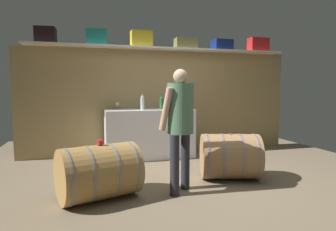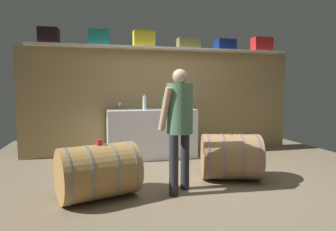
{
  "view_description": "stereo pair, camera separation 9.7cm",
  "coord_description": "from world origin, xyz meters",
  "px_view_note": "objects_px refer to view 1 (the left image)",
  "views": [
    {
      "loc": [
        -1.47,
        -3.58,
        1.29
      ],
      "look_at": [
        -0.44,
        0.12,
        0.94
      ],
      "focal_mm": 30.97,
      "sensor_mm": 36.0,
      "label": 1
    },
    {
      "loc": [
        -1.38,
        -3.6,
        1.29
      ],
      "look_at": [
        -0.44,
        0.12,
        0.94
      ],
      "focal_mm": 30.97,
      "sensor_mm": 36.0,
      "label": 2
    }
  ],
  "objects_px": {
    "toolcase_yellow": "(141,39)",
    "wine_bottle_green": "(162,103)",
    "wine_glass": "(117,104)",
    "wine_barrel_far": "(230,156)",
    "toolcase_navy": "(222,45)",
    "toolcase_black": "(46,35)",
    "toolcase_teal": "(96,38)",
    "wine_barrel_near": "(99,172)",
    "toolcase_olive": "(186,44)",
    "wine_bottle_clear": "(142,103)",
    "work_cabinet": "(149,133)",
    "winemaker_pouring": "(180,117)",
    "tasting_cup": "(100,142)",
    "toolcase_red": "(258,45)"
  },
  "relations": [
    {
      "from": "toolcase_teal",
      "to": "toolcase_olive",
      "type": "xyz_separation_m",
      "value": [
        1.73,
        0.0,
        -0.04
      ]
    },
    {
      "from": "toolcase_red",
      "to": "wine_barrel_near",
      "type": "relative_size",
      "value": 0.4
    },
    {
      "from": "toolcase_navy",
      "to": "toolcase_red",
      "type": "bearing_deg",
      "value": -1.3
    },
    {
      "from": "wine_glass",
      "to": "wine_barrel_far",
      "type": "bearing_deg",
      "value": -52.72
    },
    {
      "from": "work_cabinet",
      "to": "wine_barrel_near",
      "type": "height_order",
      "value": "work_cabinet"
    },
    {
      "from": "toolcase_yellow",
      "to": "wine_glass",
      "type": "bearing_deg",
      "value": 179.5
    },
    {
      "from": "toolcase_olive",
      "to": "wine_bottle_green",
      "type": "height_order",
      "value": "toolcase_olive"
    },
    {
      "from": "wine_glass",
      "to": "wine_barrel_far",
      "type": "height_order",
      "value": "wine_glass"
    },
    {
      "from": "toolcase_navy",
      "to": "winemaker_pouring",
      "type": "bearing_deg",
      "value": -127.89
    },
    {
      "from": "wine_barrel_near",
      "to": "winemaker_pouring",
      "type": "height_order",
      "value": "winemaker_pouring"
    },
    {
      "from": "wine_bottle_clear",
      "to": "wine_barrel_far",
      "type": "relative_size",
      "value": 0.3
    },
    {
      "from": "toolcase_navy",
      "to": "wine_barrel_near",
      "type": "distance_m",
      "value": 3.85
    },
    {
      "from": "toolcase_olive",
      "to": "tasting_cup",
      "type": "bearing_deg",
      "value": -127.72
    },
    {
      "from": "toolcase_black",
      "to": "toolcase_olive",
      "type": "relative_size",
      "value": 0.78
    },
    {
      "from": "wine_barrel_far",
      "to": "work_cabinet",
      "type": "bearing_deg",
      "value": 134.15
    },
    {
      "from": "toolcase_black",
      "to": "wine_glass",
      "type": "relative_size",
      "value": 2.55
    },
    {
      "from": "toolcase_black",
      "to": "wine_bottle_clear",
      "type": "bearing_deg",
      "value": -7.96
    },
    {
      "from": "wine_glass",
      "to": "winemaker_pouring",
      "type": "xyz_separation_m",
      "value": [
        0.55,
        -2.17,
        -0.06
      ]
    },
    {
      "from": "wine_barrel_far",
      "to": "toolcase_yellow",
      "type": "bearing_deg",
      "value": 133.18
    },
    {
      "from": "tasting_cup",
      "to": "winemaker_pouring",
      "type": "xyz_separation_m",
      "value": [
        0.96,
        -0.03,
        0.27
      ]
    },
    {
      "from": "wine_bottle_green",
      "to": "toolcase_olive",
      "type": "bearing_deg",
      "value": 31.04
    },
    {
      "from": "toolcase_navy",
      "to": "toolcase_yellow",
      "type": "bearing_deg",
      "value": 178.7
    },
    {
      "from": "toolcase_yellow",
      "to": "toolcase_navy",
      "type": "distance_m",
      "value": 1.68
    },
    {
      "from": "toolcase_teal",
      "to": "tasting_cup",
      "type": "distance_m",
      "value": 2.65
    },
    {
      "from": "toolcase_black",
      "to": "wine_bottle_green",
      "type": "distance_m",
      "value": 2.35
    },
    {
      "from": "toolcase_olive",
      "to": "wine_barrel_far",
      "type": "distance_m",
      "value": 2.62
    },
    {
      "from": "wine_bottle_clear",
      "to": "tasting_cup",
      "type": "height_order",
      "value": "wine_bottle_clear"
    },
    {
      "from": "toolcase_black",
      "to": "wine_barrel_far",
      "type": "height_order",
      "value": "toolcase_black"
    },
    {
      "from": "toolcase_olive",
      "to": "work_cabinet",
      "type": "bearing_deg",
      "value": -161.09
    },
    {
      "from": "toolcase_black",
      "to": "winemaker_pouring",
      "type": "relative_size",
      "value": 0.22
    },
    {
      "from": "toolcase_olive",
      "to": "winemaker_pouring",
      "type": "distance_m",
      "value": 2.64
    },
    {
      "from": "toolcase_red",
      "to": "wine_barrel_near",
      "type": "height_order",
      "value": "toolcase_red"
    },
    {
      "from": "toolcase_yellow",
      "to": "work_cabinet",
      "type": "bearing_deg",
      "value": -70.63
    },
    {
      "from": "toolcase_black",
      "to": "winemaker_pouring",
      "type": "height_order",
      "value": "toolcase_black"
    },
    {
      "from": "wine_bottle_clear",
      "to": "winemaker_pouring",
      "type": "height_order",
      "value": "winemaker_pouring"
    },
    {
      "from": "wine_bottle_clear",
      "to": "wine_barrel_near",
      "type": "height_order",
      "value": "wine_bottle_clear"
    },
    {
      "from": "toolcase_black",
      "to": "toolcase_red",
      "type": "height_order",
      "value": "toolcase_red"
    },
    {
      "from": "toolcase_yellow",
      "to": "wine_bottle_green",
      "type": "xyz_separation_m",
      "value": [
        0.3,
        -0.35,
        -1.2
      ]
    },
    {
      "from": "toolcase_black",
      "to": "winemaker_pouring",
      "type": "distance_m",
      "value": 3.08
    },
    {
      "from": "toolcase_navy",
      "to": "winemaker_pouring",
      "type": "distance_m",
      "value": 2.98
    },
    {
      "from": "wine_bottle_green",
      "to": "wine_bottle_clear",
      "type": "xyz_separation_m",
      "value": [
        -0.36,
        0.01,
        0.01
      ]
    },
    {
      "from": "toolcase_black",
      "to": "toolcase_yellow",
      "type": "distance_m",
      "value": 1.69
    },
    {
      "from": "wine_barrel_far",
      "to": "winemaker_pouring",
      "type": "height_order",
      "value": "winemaker_pouring"
    },
    {
      "from": "toolcase_yellow",
      "to": "work_cabinet",
      "type": "xyz_separation_m",
      "value": [
        0.09,
        -0.24,
        -1.78
      ]
    },
    {
      "from": "toolcase_yellow",
      "to": "wine_barrel_near",
      "type": "relative_size",
      "value": 0.39
    },
    {
      "from": "toolcase_navy",
      "to": "wine_glass",
      "type": "height_order",
      "value": "toolcase_navy"
    },
    {
      "from": "toolcase_teal",
      "to": "wine_barrel_near",
      "type": "height_order",
      "value": "toolcase_teal"
    },
    {
      "from": "tasting_cup",
      "to": "toolcase_yellow",
      "type": "bearing_deg",
      "value": 67.37
    },
    {
      "from": "toolcase_red",
      "to": "tasting_cup",
      "type": "relative_size",
      "value": 6.32
    },
    {
      "from": "wine_barrel_far",
      "to": "wine_bottle_green",
      "type": "bearing_deg",
      "value": 129.22
    }
  ]
}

